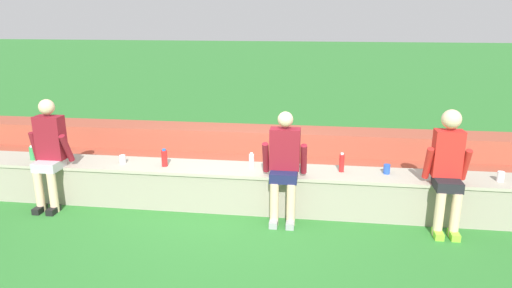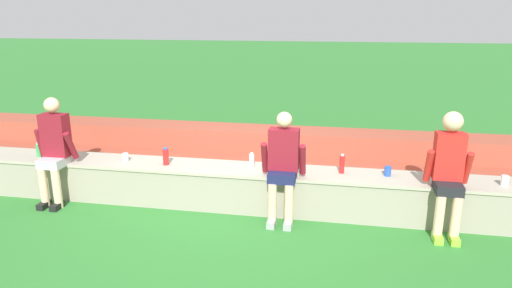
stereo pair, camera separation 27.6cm
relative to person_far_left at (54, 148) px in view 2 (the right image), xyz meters
name	(u,v)px [view 2 (the right image)]	position (x,y,z in m)	size (l,w,h in m)	color
ground_plane	(232,215)	(2.46, 0.04, -0.79)	(80.00, 80.00, 0.00)	#2D752D
stone_seating_wall	(236,186)	(2.46, 0.32, -0.50)	(7.67, 0.61, 0.55)	gray
brick_bleachers	(255,156)	(2.46, 1.68, -0.49)	(10.19, 1.25, 0.72)	#9D4632
person_far_left	(54,148)	(0.00, 0.00, 0.00)	(0.53, 0.50, 1.47)	beige
person_left_of_center	(283,164)	(3.12, 0.01, -0.04)	(0.55, 0.49, 1.39)	beige
person_center	(449,170)	(5.06, 0.01, 0.01)	(0.51, 0.55, 1.47)	beige
water_bottle_mid_left	(166,157)	(1.49, 0.27, -0.12)	(0.08, 0.08, 0.24)	red
water_bottle_center_gap	(252,161)	(2.66, 0.38, -0.14)	(0.07, 0.07, 0.20)	silver
water_bottle_near_right	(342,164)	(3.85, 0.37, -0.12)	(0.07, 0.07, 0.26)	red
water_bottle_near_left	(39,150)	(-0.45, 0.29, -0.14)	(0.08, 0.08, 0.21)	green
plastic_cup_right_end	(505,181)	(5.76, 0.27, -0.17)	(0.09, 0.09, 0.13)	white
plastic_cup_middle	(125,157)	(0.87, 0.31, -0.18)	(0.08, 0.08, 0.12)	white
plastic_cup_left_end	(388,171)	(4.42, 0.37, -0.17)	(0.08, 0.08, 0.12)	blue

